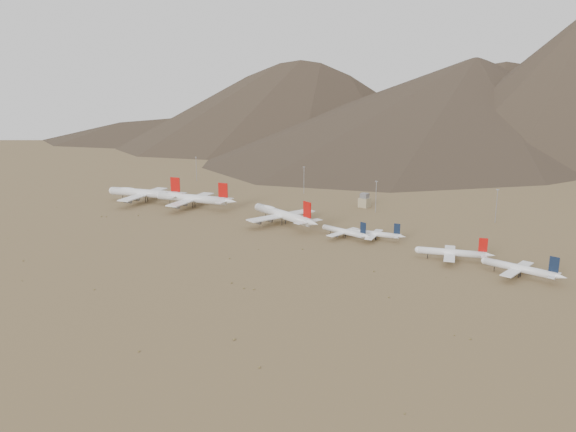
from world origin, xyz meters
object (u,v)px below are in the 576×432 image
Objects in this scene: widebody_west at (145,193)px; narrowbody_a at (345,232)px; widebody_east at (283,214)px; widebody_centre at (193,198)px; narrowbody_b at (376,234)px; control_tower at (364,201)px.

narrowbody_a is (198.95, 9.00, -3.83)m from widebody_west.
narrowbody_a is at bearing -15.24° from widebody_west.
widebody_east reaches higher than narrowbody_a.
widebody_centre is 1.04× the size of widebody_east.
control_tower is at bearing 111.72° from narrowbody_b.
widebody_west is 6.46× the size of control_tower.
widebody_east is at bearing -102.07° from control_tower.
widebody_west is 1.89× the size of narrowbody_a.
widebody_centre is 1.85× the size of narrowbody_a.
narrowbody_a is 20.83m from narrowbody_b.
widebody_centre reaches higher than widebody_east.
widebody_centre is at bearing -142.09° from control_tower.
narrowbody_a is (151.09, -1.99, -3.52)m from widebody_centre.
widebody_east is (95.00, 1.23, -0.31)m from widebody_centre.
widebody_west is at bearing -171.21° from narrowbody_a.
narrowbody_b is at bearing -55.42° from control_tower.
widebody_east is 56.27m from narrowbody_a.
widebody_centre is 144.08m from control_tower.
narrowbody_b is at bearing -13.15° from widebody_west.
narrowbody_b is (217.82, 17.83, -4.09)m from widebody_west.
widebody_centre is (47.87, 11.00, -0.31)m from widebody_west.
widebody_west reaches higher than narrowbody_a.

